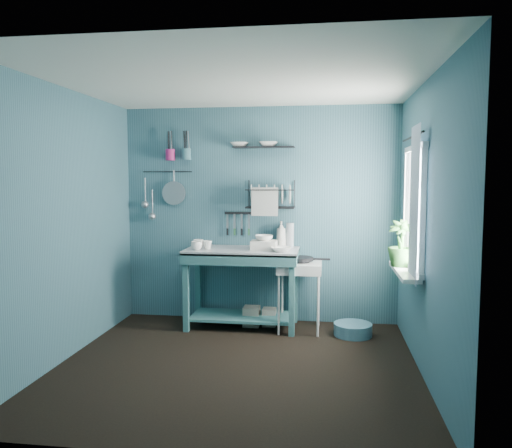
# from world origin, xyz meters

# --- Properties ---
(floor) EXTENTS (3.20, 3.20, 0.00)m
(floor) POSITION_xyz_m (0.00, 0.00, 0.00)
(floor) COLOR black
(floor) RESTS_ON ground
(ceiling) EXTENTS (3.20, 3.20, 0.00)m
(ceiling) POSITION_xyz_m (0.00, 0.00, 2.50)
(ceiling) COLOR silver
(ceiling) RESTS_ON ground
(wall_back) EXTENTS (3.20, 0.00, 3.20)m
(wall_back) POSITION_xyz_m (0.00, 1.50, 1.25)
(wall_back) COLOR #335C6A
(wall_back) RESTS_ON ground
(wall_front) EXTENTS (3.20, 0.00, 3.20)m
(wall_front) POSITION_xyz_m (0.00, -1.50, 1.25)
(wall_front) COLOR #335C6A
(wall_front) RESTS_ON ground
(wall_left) EXTENTS (0.00, 3.00, 3.00)m
(wall_left) POSITION_xyz_m (-1.60, 0.00, 1.25)
(wall_left) COLOR #335C6A
(wall_left) RESTS_ON ground
(wall_right) EXTENTS (0.00, 3.00, 3.00)m
(wall_right) POSITION_xyz_m (1.60, 0.00, 1.25)
(wall_right) COLOR #335C6A
(wall_right) RESTS_ON ground
(work_counter) EXTENTS (1.29, 0.71, 0.89)m
(work_counter) POSITION_xyz_m (-0.15, 1.17, 0.44)
(work_counter) COLOR #346C6F
(work_counter) RESTS_ON floor
(mug_left) EXTENTS (0.12, 0.12, 0.10)m
(mug_left) POSITION_xyz_m (-0.63, 1.01, 0.94)
(mug_left) COLOR white
(mug_left) RESTS_ON work_counter
(mug_mid) EXTENTS (0.14, 0.14, 0.09)m
(mug_mid) POSITION_xyz_m (-0.53, 1.11, 0.94)
(mug_mid) COLOR white
(mug_mid) RESTS_ON work_counter
(mug_right) EXTENTS (0.17, 0.17, 0.10)m
(mug_right) POSITION_xyz_m (-0.65, 1.17, 0.94)
(mug_right) COLOR white
(mug_right) RESTS_ON work_counter
(wash_tub) EXTENTS (0.28, 0.22, 0.10)m
(wash_tub) POSITION_xyz_m (0.10, 1.15, 0.94)
(wash_tub) COLOR silver
(wash_tub) RESTS_ON work_counter
(tub_bowl) EXTENTS (0.20, 0.19, 0.06)m
(tub_bowl) POSITION_xyz_m (0.10, 1.15, 1.02)
(tub_bowl) COLOR white
(tub_bowl) RESTS_ON wash_tub
(soap_bottle) EXTENTS (0.11, 0.12, 0.30)m
(soap_bottle) POSITION_xyz_m (0.27, 1.37, 1.04)
(soap_bottle) COLOR silver
(soap_bottle) RESTS_ON work_counter
(water_bottle) EXTENTS (0.09, 0.09, 0.28)m
(water_bottle) POSITION_xyz_m (0.37, 1.39, 1.03)
(water_bottle) COLOR #ACB7C0
(water_bottle) RESTS_ON work_counter
(counter_bowl) EXTENTS (0.22, 0.22, 0.05)m
(counter_bowl) POSITION_xyz_m (0.30, 1.02, 0.92)
(counter_bowl) COLOR white
(counter_bowl) RESTS_ON work_counter
(hotplate_stand) EXTENTS (0.51, 0.51, 0.76)m
(hotplate_stand) POSITION_xyz_m (0.49, 1.13, 0.38)
(hotplate_stand) COLOR white
(hotplate_stand) RESTS_ON floor
(frying_pan) EXTENTS (0.30, 0.30, 0.03)m
(frying_pan) POSITION_xyz_m (0.49, 1.13, 0.80)
(frying_pan) COLOR black
(frying_pan) RESTS_ON hotplate_stand
(knife_strip) EXTENTS (0.32, 0.03, 0.03)m
(knife_strip) POSITION_xyz_m (-0.25, 1.47, 1.27)
(knife_strip) COLOR black
(knife_strip) RESTS_ON wall_back
(dish_rack) EXTENTS (0.57, 0.28, 0.32)m
(dish_rack) POSITION_xyz_m (0.14, 1.37, 1.50)
(dish_rack) COLOR black
(dish_rack) RESTS_ON wall_back
(upper_shelf) EXTENTS (0.70, 0.19, 0.01)m
(upper_shelf) POSITION_xyz_m (0.06, 1.40, 2.03)
(upper_shelf) COLOR black
(upper_shelf) RESTS_ON wall_back
(shelf_bowl_left) EXTENTS (0.21, 0.21, 0.05)m
(shelf_bowl_left) POSITION_xyz_m (-0.22, 1.40, 2.02)
(shelf_bowl_left) COLOR white
(shelf_bowl_left) RESTS_ON upper_shelf
(shelf_bowl_right) EXTENTS (0.22, 0.22, 0.05)m
(shelf_bowl_right) POSITION_xyz_m (0.11, 1.40, 2.02)
(shelf_bowl_right) COLOR white
(shelf_bowl_right) RESTS_ON upper_shelf
(utensil_cup_magenta) EXTENTS (0.11, 0.11, 0.13)m
(utensil_cup_magenta) POSITION_xyz_m (-1.05, 1.42, 1.95)
(utensil_cup_magenta) COLOR #B02065
(utensil_cup_magenta) RESTS_ON wall_back
(utensil_cup_teal) EXTENTS (0.11, 0.11, 0.13)m
(utensil_cup_teal) POSITION_xyz_m (-0.85, 1.42, 1.96)
(utensil_cup_teal) COLOR #386A74
(utensil_cup_teal) RESTS_ON wall_back
(colander) EXTENTS (0.28, 0.03, 0.28)m
(colander) POSITION_xyz_m (-1.02, 1.45, 1.50)
(colander) COLOR #9D9EA4
(colander) RESTS_ON wall_back
(ladle_outer) EXTENTS (0.01, 0.01, 0.30)m
(ladle_outer) POSITION_xyz_m (-1.38, 1.46, 1.53)
(ladle_outer) COLOR #9D9EA4
(ladle_outer) RESTS_ON wall_back
(ladle_inner) EXTENTS (0.01, 0.01, 0.30)m
(ladle_inner) POSITION_xyz_m (-1.29, 1.46, 1.39)
(ladle_inner) COLOR #9D9EA4
(ladle_inner) RESTS_ON wall_back
(hook_rail) EXTENTS (0.60, 0.01, 0.01)m
(hook_rail) POSITION_xyz_m (-1.10, 1.47, 1.75)
(hook_rail) COLOR black
(hook_rail) RESTS_ON wall_back
(window_glass) EXTENTS (0.00, 1.10, 1.10)m
(window_glass) POSITION_xyz_m (1.59, 0.45, 1.40)
(window_glass) COLOR white
(window_glass) RESTS_ON wall_right
(windowsill) EXTENTS (0.16, 0.95, 0.04)m
(windowsill) POSITION_xyz_m (1.50, 0.45, 0.81)
(windowsill) COLOR white
(windowsill) RESTS_ON wall_right
(curtain) EXTENTS (0.00, 1.35, 1.35)m
(curtain) POSITION_xyz_m (1.52, 0.15, 1.45)
(curtain) COLOR silver
(curtain) RESTS_ON wall_right
(curtain_rod) EXTENTS (0.02, 1.05, 0.02)m
(curtain_rod) POSITION_xyz_m (1.54, 0.45, 2.05)
(curtain_rod) COLOR black
(curtain_rod) RESTS_ON wall_right
(potted_plant) EXTENTS (0.28, 0.28, 0.45)m
(potted_plant) POSITION_xyz_m (1.49, 0.62, 1.05)
(potted_plant) COLOR #2B6227
(potted_plant) RESTS_ON windowsill
(storage_tin_large) EXTENTS (0.18, 0.18, 0.22)m
(storage_tin_large) POSITION_xyz_m (-0.05, 1.22, 0.11)
(storage_tin_large) COLOR gray
(storage_tin_large) RESTS_ON floor
(storage_tin_small) EXTENTS (0.15, 0.15, 0.20)m
(storage_tin_small) POSITION_xyz_m (0.15, 1.25, 0.10)
(storage_tin_small) COLOR gray
(storage_tin_small) RESTS_ON floor
(floor_basin) EXTENTS (0.41, 0.41, 0.13)m
(floor_basin) POSITION_xyz_m (1.07, 1.02, 0.07)
(floor_basin) COLOR teal
(floor_basin) RESTS_ON floor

